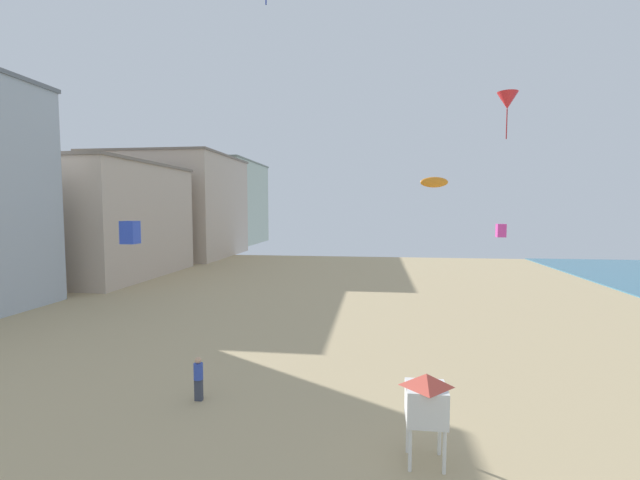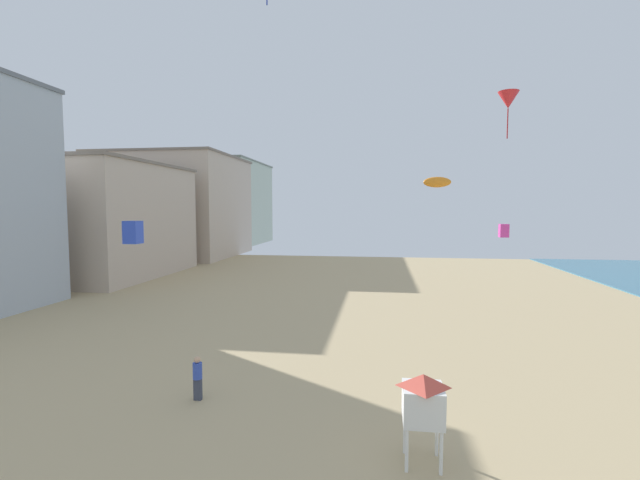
{
  "view_description": "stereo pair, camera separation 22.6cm",
  "coord_description": "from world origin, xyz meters",
  "px_view_note": "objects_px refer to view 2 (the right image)",
  "views": [
    {
      "loc": [
        4.81,
        -3.01,
        7.08
      ],
      "look_at": [
        2.31,
        16.2,
        5.66
      ],
      "focal_mm": 24.07,
      "sensor_mm": 36.0,
      "label": 1
    },
    {
      "loc": [
        5.04,
        -2.98,
        7.08
      ],
      "look_at": [
        2.31,
        16.2,
        5.66
      ],
      "focal_mm": 24.07,
      "sensor_mm": 36.0,
      "label": 2
    }
  ],
  "objects_px": {
    "kite_blue_box": "(133,232)",
    "kite_flyer": "(198,376)",
    "kite_red_delta": "(508,100)",
    "lifeguard_stand": "(423,399)",
    "kite_magenta_box": "(504,231)",
    "kite_orange_parafoil": "(437,182)"
  },
  "relations": [
    {
      "from": "kite_blue_box",
      "to": "kite_magenta_box",
      "type": "bearing_deg",
      "value": 6.96
    },
    {
      "from": "kite_magenta_box",
      "to": "kite_orange_parafoil",
      "type": "distance_m",
      "value": 10.85
    },
    {
      "from": "kite_blue_box",
      "to": "kite_orange_parafoil",
      "type": "bearing_deg",
      "value": 28.4
    },
    {
      "from": "lifeguard_stand",
      "to": "kite_magenta_box",
      "type": "xyz_separation_m",
      "value": [
        7.67,
        20.99,
        3.63
      ]
    },
    {
      "from": "kite_blue_box",
      "to": "kite_flyer",
      "type": "bearing_deg",
      "value": -52.04
    },
    {
      "from": "kite_blue_box",
      "to": "kite_red_delta",
      "type": "xyz_separation_m",
      "value": [
        23.64,
        -9.37,
        6.48
      ]
    },
    {
      "from": "lifeguard_stand",
      "to": "kite_magenta_box",
      "type": "bearing_deg",
      "value": 65.03
    },
    {
      "from": "kite_flyer",
      "to": "kite_red_delta",
      "type": "height_order",
      "value": "kite_red_delta"
    },
    {
      "from": "lifeguard_stand",
      "to": "kite_magenta_box",
      "type": "relative_size",
      "value": 2.63
    },
    {
      "from": "kite_blue_box",
      "to": "kite_red_delta",
      "type": "relative_size",
      "value": 0.83
    },
    {
      "from": "kite_blue_box",
      "to": "kite_red_delta",
      "type": "distance_m",
      "value": 26.25
    },
    {
      "from": "kite_red_delta",
      "to": "kite_orange_parafoil",
      "type": "bearing_deg",
      "value": 90.51
    },
    {
      "from": "kite_flyer",
      "to": "kite_orange_parafoil",
      "type": "distance_m",
      "value": 31.16
    },
    {
      "from": "kite_flyer",
      "to": "kite_orange_parafoil",
      "type": "height_order",
      "value": "kite_orange_parafoil"
    },
    {
      "from": "kite_blue_box",
      "to": "kite_magenta_box",
      "type": "distance_m",
      "value": 27.26
    },
    {
      "from": "lifeguard_stand",
      "to": "kite_red_delta",
      "type": "xyz_separation_m",
      "value": [
        4.25,
        8.31,
        9.96
      ]
    },
    {
      "from": "lifeguard_stand",
      "to": "kite_blue_box",
      "type": "height_order",
      "value": "kite_blue_box"
    },
    {
      "from": "lifeguard_stand",
      "to": "kite_blue_box",
      "type": "relative_size",
      "value": 1.51
    },
    {
      "from": "kite_flyer",
      "to": "kite_orange_parafoil",
      "type": "xyz_separation_m",
      "value": [
        11.91,
        27.46,
        8.66
      ]
    },
    {
      "from": "kite_magenta_box",
      "to": "kite_red_delta",
      "type": "xyz_separation_m",
      "value": [
        -3.42,
        -12.68,
        6.33
      ]
    },
    {
      "from": "kite_magenta_box",
      "to": "kite_red_delta",
      "type": "bearing_deg",
      "value": -105.09
    },
    {
      "from": "kite_blue_box",
      "to": "kite_red_delta",
      "type": "height_order",
      "value": "kite_red_delta"
    }
  ]
}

